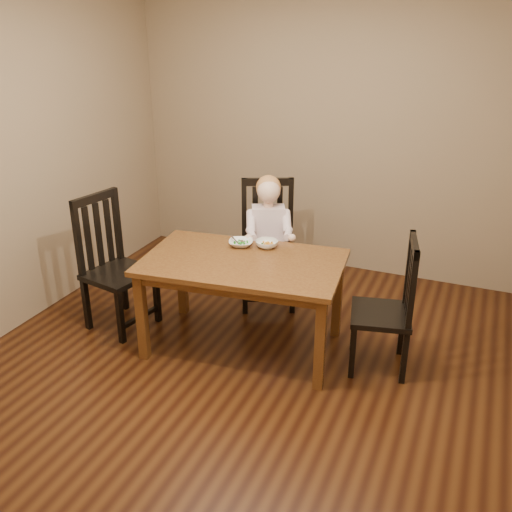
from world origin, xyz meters
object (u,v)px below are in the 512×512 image
at_px(toddler, 268,230).
at_px(bowl_peas, 241,243).
at_px(dining_table, 243,271).
at_px(chair_child, 268,246).
at_px(chair_left, 114,265).
at_px(chair_right, 389,308).
at_px(bowl_veg, 267,244).

height_order(toddler, bowl_peas, toddler).
height_order(dining_table, toddler, toddler).
bearing_deg(dining_table, chair_child, 98.33).
relative_size(chair_child, bowl_peas, 5.87).
relative_size(chair_left, bowl_peas, 5.91).
bearing_deg(chair_child, dining_table, 74.10).
xyz_separation_m(chair_left, toddler, (1.02, 0.83, 0.16)).
xyz_separation_m(chair_child, toddler, (0.02, -0.05, 0.17)).
xyz_separation_m(chair_child, chair_left, (-1.00, -0.88, 0.00)).
bearing_deg(chair_right, toddler, 50.32).
height_order(chair_child, toddler, chair_child).
bearing_deg(chair_child, bowl_peas, 64.88).
relative_size(dining_table, chair_child, 1.42).
xyz_separation_m(chair_left, bowl_peas, (0.99, 0.33, 0.23)).
bearing_deg(bowl_peas, chair_left, -161.63).
height_order(chair_left, bowl_peas, chair_left).
relative_size(chair_child, chair_left, 0.99).
bearing_deg(toddler, chair_right, 128.42).
xyz_separation_m(bowl_peas, bowl_veg, (0.20, 0.05, 0.00)).
bearing_deg(toddler, bowl_veg, 85.98).
distance_m(dining_table, bowl_peas, 0.30).
distance_m(chair_right, bowl_veg, 1.05).
xyz_separation_m(dining_table, toddler, (-0.09, 0.75, 0.04)).
xyz_separation_m(dining_table, chair_child, (-0.12, 0.80, -0.12)).
relative_size(chair_left, chair_right, 1.10).
height_order(bowl_peas, bowl_veg, bowl_veg).
bearing_deg(dining_table, chair_left, -175.90).
height_order(dining_table, chair_left, chair_left).
distance_m(chair_child, chair_right, 1.36).
height_order(dining_table, chair_right, chair_right).
distance_m(dining_table, chair_child, 0.82).
bearing_deg(bowl_peas, toddler, 86.41).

